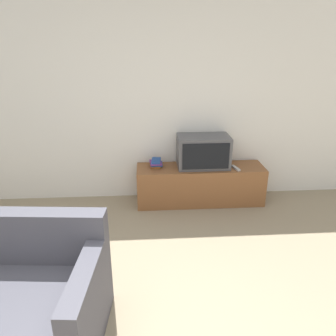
# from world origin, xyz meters

# --- Properties ---
(wall_back) EXTENTS (9.00, 0.06, 2.60)m
(wall_back) POSITION_xyz_m (0.00, 3.03, 1.30)
(wall_back) COLOR white
(wall_back) RESTS_ON ground_plane
(tv_stand) EXTENTS (1.70, 0.46, 0.51)m
(tv_stand) POSITION_xyz_m (0.89, 2.75, 0.25)
(tv_stand) COLOR brown
(tv_stand) RESTS_ON ground_plane
(television) EXTENTS (0.68, 0.41, 0.42)m
(television) POSITION_xyz_m (0.92, 2.78, 0.72)
(television) COLOR #4C4C51
(television) RESTS_ON tv_stand
(book_stack) EXTENTS (0.17, 0.22, 0.10)m
(book_stack) POSITION_xyz_m (0.30, 2.80, 0.56)
(book_stack) COLOR #995623
(book_stack) RESTS_ON tv_stand
(remote_on_stand) EXTENTS (0.08, 0.19, 0.02)m
(remote_on_stand) POSITION_xyz_m (1.34, 2.65, 0.52)
(remote_on_stand) COLOR #B7B7B7
(remote_on_stand) RESTS_ON tv_stand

